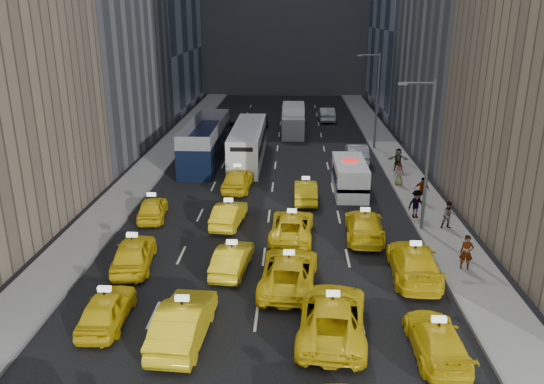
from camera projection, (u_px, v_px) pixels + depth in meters
The scene contains 36 objects.
ground at pixel (253, 345), 21.02m from camera, with size 160.00×160.00×0.00m, color black.
sidewalk_west at pixel (152, 166), 45.04m from camera, with size 3.00×90.00×0.15m, color gray.
sidewalk_east at pixel (400, 169), 44.24m from camera, with size 3.00×90.00×0.15m, color gray.
curb_west at pixel (169, 166), 44.98m from camera, with size 0.15×90.00×0.18m, color slate.
curb_east at pixel (383, 169), 44.29m from camera, with size 0.15×90.00×0.18m, color slate.
streetlight_near at pixel (427, 151), 30.43m from camera, with size 2.15×0.22×9.00m.
streetlight_far at pixel (376, 98), 49.35m from camera, with size 2.15×0.22×9.00m.
taxi_4 at pixel (107, 308), 22.25m from camera, with size 1.68×4.17×1.42m, color yellow.
taxi_5 at pixel (183, 321), 21.11m from camera, with size 1.75×5.03×1.66m, color yellow.
taxi_6 at pixel (332, 316), 21.53m from camera, with size 2.68×5.80×1.61m, color yellow.
taxi_7 at pixel (437, 339), 20.22m from camera, with size 1.87×4.59×1.33m, color yellow.
taxi_8 at pixel (134, 253), 27.20m from camera, with size 1.86×4.63×1.58m, color yellow.
taxi_9 at pixel (232, 258), 26.81m from camera, with size 1.45×4.17×1.37m, color yellow.
taxi_10 at pixel (289, 271), 25.29m from camera, with size 2.57×5.58×1.55m, color yellow.
taxi_11 at pixel (414, 262), 26.16m from camera, with size 2.24×5.52×1.60m, color yellow.
taxi_12 at pixel (152, 208), 33.66m from camera, with size 1.65×4.10×1.40m, color yellow.
taxi_13 at pixel (229, 214), 32.66m from camera, with size 1.49×4.27×1.41m, color yellow.
taxi_14 at pixel (292, 226), 30.82m from camera, with size 2.39×5.19×1.44m, color yellow.
taxi_15 at pixel (364, 225), 30.79m from camera, with size 2.12×5.23×1.52m, color yellow.
taxi_16 at pixel (238, 179), 39.12m from camera, with size 1.94×4.82×1.64m, color yellow.
taxi_17 at pixel (306, 191), 36.78m from camera, with size 1.54×4.40×1.45m, color yellow.
nypd_van at pixel (350, 177), 38.50m from camera, with size 2.99×6.02×2.48m.
double_decker at pixel (205, 142), 46.22m from camera, with size 3.40×12.26×3.53m.
city_bus at pixel (248, 144), 46.43m from camera, with size 3.05×12.17×3.12m.
box_truck at pixel (293, 120), 56.63m from camera, with size 2.71×6.88×3.09m.
misc_car_0 at pixel (357, 153), 46.11m from camera, with size 1.77×5.07×1.67m, color #B0B1B8.
misc_car_1 at pixel (224, 127), 57.08m from camera, with size 2.56×5.55×1.54m, color black.
misc_car_2 at pixel (289, 115), 63.60m from camera, with size 2.06×5.07×1.47m, color slate.
misc_car_3 at pixel (261, 120), 61.15m from camera, with size 1.69×4.19×1.43m, color black.
misc_car_4 at pixel (326, 114), 63.88m from camera, with size 1.74×4.99×1.64m, color #94989B.
pedestrian_0 at pixel (467, 252), 26.64m from camera, with size 0.66×0.43×1.80m, color gray.
pedestrian_1 at pixel (449, 215), 31.66m from camera, with size 0.82×0.45×1.69m, color gray.
pedestrian_2 at pixel (416, 204), 33.29m from camera, with size 1.19×0.49×1.84m, color gray.
pedestrian_3 at pixel (422, 190), 36.10m from camera, with size 1.03×0.47×1.75m, color gray.
pedestrian_4 at pixel (399, 174), 39.71m from camera, with size 0.79×0.43×1.62m, color gray.
pedestrian_5 at pixel (398, 160), 43.31m from camera, with size 1.71×0.49×1.84m, color gray.
Camera 1 is at (1.47, -17.89, 12.52)m, focal length 35.00 mm.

